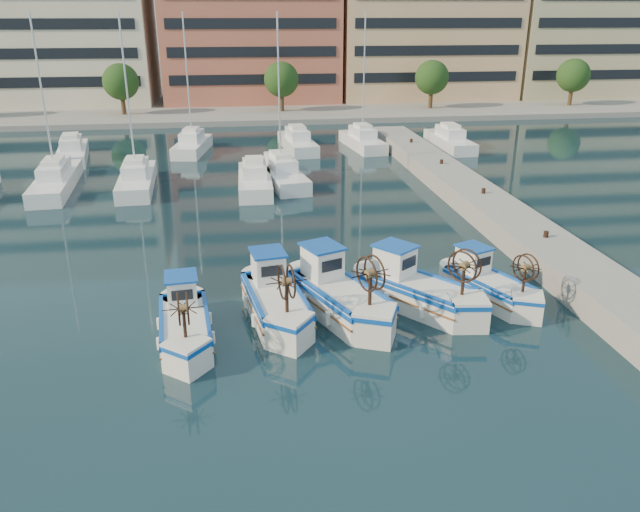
{
  "coord_description": "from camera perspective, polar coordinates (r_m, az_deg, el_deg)",
  "views": [
    {
      "loc": [
        -1.88,
        -20.83,
        11.43
      ],
      "look_at": [
        1.63,
        4.26,
        1.5
      ],
      "focal_mm": 35.0,
      "sensor_mm": 36.0,
      "label": 1
    }
  ],
  "objects": [
    {
      "name": "yacht_marina",
      "position": [
        49.71,
        -9.66,
        8.43
      ],
      "size": [
        39.47,
        21.53,
        11.5
      ],
      "color": "white",
      "rests_on": "ground"
    },
    {
      "name": "fishing_boat_d",
      "position": [
        25.93,
        8.79,
        -2.93
      ],
      "size": [
        4.51,
        4.99,
        3.11
      ],
      "rotation": [
        0.0,
        0.0,
        0.66
      ],
      "color": "silver",
      "rests_on": "ground"
    },
    {
      "name": "ground",
      "position": [
        23.83,
        -2.48,
        -7.28
      ],
      "size": [
        300.0,
        300.0,
        0.0
      ],
      "primitive_type": "plane",
      "color": "#17313B",
      "rests_on": "ground"
    },
    {
      "name": "waterfront",
      "position": [
        86.59,
        -0.63,
        21.17
      ],
      "size": [
        180.0,
        40.0,
        25.6
      ],
      "color": "gray",
      "rests_on": "ground"
    },
    {
      "name": "quay",
      "position": [
        34.2,
        18.31,
        1.82
      ],
      "size": [
        3.0,
        60.0,
        1.2
      ],
      "primitive_type": "cube",
      "color": "gray",
      "rests_on": "ground"
    },
    {
      "name": "fishing_boat_a",
      "position": [
        23.71,
        -12.28,
        -5.86
      ],
      "size": [
        2.21,
        4.53,
        2.77
      ],
      "rotation": [
        0.0,
        0.0,
        0.1
      ],
      "color": "silver",
      "rests_on": "ground"
    },
    {
      "name": "fishing_boat_b",
      "position": [
        24.86,
        -4.14,
        -3.86
      ],
      "size": [
        2.67,
        5.04,
        3.07
      ],
      "rotation": [
        0.0,
        0.0,
        0.15
      ],
      "color": "silver",
      "rests_on": "ground"
    },
    {
      "name": "fishing_boat_e",
      "position": [
        27.3,
        15.13,
        -2.45
      ],
      "size": [
        3.19,
        4.42,
        2.66
      ],
      "rotation": [
        0.0,
        0.0,
        0.4
      ],
      "color": "silver",
      "rests_on": "ground"
    },
    {
      "name": "fishing_boat_c",
      "position": [
        25.09,
        1.62,
        -3.43
      ],
      "size": [
        3.86,
        5.4,
        3.25
      ],
      "rotation": [
        0.0,
        0.0,
        0.39
      ],
      "color": "silver",
      "rests_on": "ground"
    }
  ]
}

